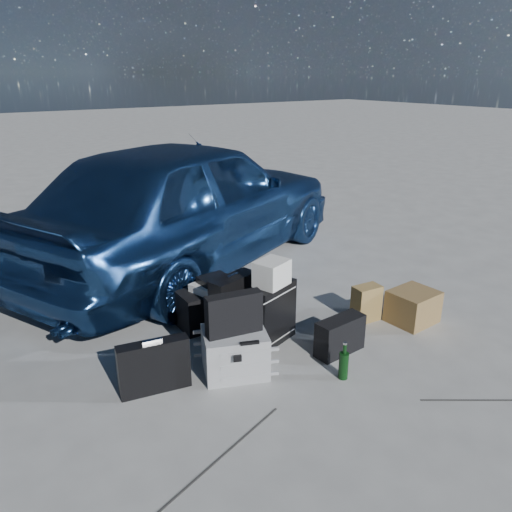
{
  "coord_description": "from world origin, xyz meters",
  "views": [
    {
      "loc": [
        -2.42,
        -2.52,
        2.2
      ],
      "look_at": [
        -0.08,
        0.85,
        0.69
      ],
      "focal_mm": 35.0,
      "sensor_mm": 36.0,
      "label": 1
    }
  ],
  "objects": [
    {
      "name": "kraft_bag",
      "position": [
        0.84,
        0.36,
        0.17
      ],
      "size": [
        0.27,
        0.18,
        0.34
      ],
      "primitive_type": "cube",
      "rotation": [
        0.0,
        0.0,
        -0.11
      ],
      "color": "olive",
      "rests_on": "ground"
    },
    {
      "name": "white_carton",
      "position": [
        -0.14,
        0.54,
        0.64
      ],
      "size": [
        0.32,
        0.29,
        0.22
      ],
      "primitive_type": "cube",
      "rotation": [
        0.0,
        0.0,
        0.31
      ],
      "color": "silver",
      "rests_on": "suitcase_right"
    },
    {
      "name": "briefcase",
      "position": [
        -1.25,
        0.45,
        0.2
      ],
      "size": [
        0.53,
        0.22,
        0.4
      ],
      "primitive_type": "cube",
      "rotation": [
        0.0,
        0.0,
        -0.2
      ],
      "color": "black",
      "rests_on": "ground"
    },
    {
      "name": "laptop_bag",
      "position": [
        -0.65,
        0.32,
        0.51
      ],
      "size": [
        0.44,
        0.19,
        0.32
      ],
      "primitive_type": "cube",
      "rotation": [
        0.0,
        0.0,
        -0.2
      ],
      "color": "black",
      "rests_on": "pelican_case"
    },
    {
      "name": "flat_box_black",
      "position": [
        -0.37,
        1.1,
        0.45
      ],
      "size": [
        0.27,
        0.2,
        0.06
      ],
      "primitive_type": "cube",
      "rotation": [
        0.0,
        0.0,
        0.05
      ],
      "color": "black",
      "rests_on": "flat_box_white"
    },
    {
      "name": "flat_box_white",
      "position": [
        -0.35,
        1.09,
        0.39
      ],
      "size": [
        0.46,
        0.39,
        0.07
      ],
      "primitive_type": "cube",
      "rotation": [
        0.0,
        0.0,
        0.25
      ],
      "color": "silver",
      "rests_on": "duffel_bag"
    },
    {
      "name": "pelican_case",
      "position": [
        -0.64,
        0.32,
        0.17
      ],
      "size": [
        0.59,
        0.54,
        0.35
      ],
      "primitive_type": "cube",
      "rotation": [
        0.0,
        0.0,
        -0.39
      ],
      "color": "#A9ACAE",
      "rests_on": "ground"
    },
    {
      "name": "green_bottle",
      "position": [
        -0.01,
        -0.22,
        0.15
      ],
      "size": [
        0.08,
        0.08,
        0.29
      ],
      "primitive_type": "cylinder",
      "rotation": [
        0.0,
        0.0,
        -0.02
      ],
      "color": "black",
      "rests_on": "ground"
    },
    {
      "name": "ground",
      "position": [
        0.0,
        0.0,
        0.0
      ],
      "size": [
        60.0,
        60.0,
        0.0
      ],
      "primitive_type": "plane",
      "color": "#A4A49F",
      "rests_on": "ground"
    },
    {
      "name": "suitcase_left",
      "position": [
        -0.36,
        0.79,
        0.29
      ],
      "size": [
        0.47,
        0.26,
        0.58
      ],
      "primitive_type": "cube",
      "rotation": [
        0.0,
        0.0,
        0.24
      ],
      "color": "black",
      "rests_on": "ground"
    },
    {
      "name": "car",
      "position": [
        0.18,
        2.59,
        0.78
      ],
      "size": [
        4.92,
        3.51,
        1.56
      ],
      "primitive_type": "imported",
      "rotation": [
        0.0,
        0.0,
        1.98
      ],
      "color": "navy",
      "rests_on": "ground"
    },
    {
      "name": "cardboard_box",
      "position": [
        1.17,
        0.09,
        0.15
      ],
      "size": [
        0.42,
        0.37,
        0.31
      ],
      "primitive_type": "cube",
      "rotation": [
        0.0,
        0.0,
        0.04
      ],
      "color": "olive",
      "rests_on": "ground"
    },
    {
      "name": "messenger_bag",
      "position": [
        0.23,
        0.07,
        0.15
      ],
      "size": [
        0.45,
        0.19,
        0.31
      ],
      "primitive_type": "cube",
      "rotation": [
        0.0,
        0.0,
        0.05
      ],
      "color": "black",
      "rests_on": "ground"
    },
    {
      "name": "duffel_bag",
      "position": [
        -0.34,
        1.11,
        0.18
      ],
      "size": [
        0.71,
        0.33,
        0.35
      ],
      "primitive_type": "cube",
      "rotation": [
        0.0,
        0.0,
        -0.04
      ],
      "color": "black",
      "rests_on": "ground"
    },
    {
      "name": "suitcase_right",
      "position": [
        -0.12,
        0.53,
        0.27
      ],
      "size": [
        0.47,
        0.28,
        0.54
      ],
      "primitive_type": "cube",
      "rotation": [
        0.0,
        0.0,
        0.29
      ],
      "color": "black",
      "rests_on": "ground"
    }
  ]
}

